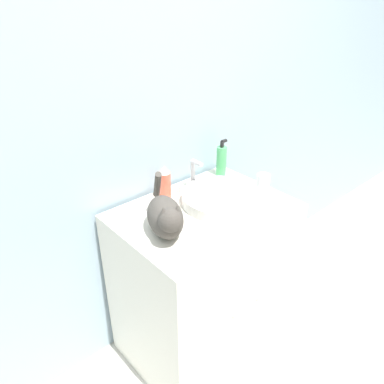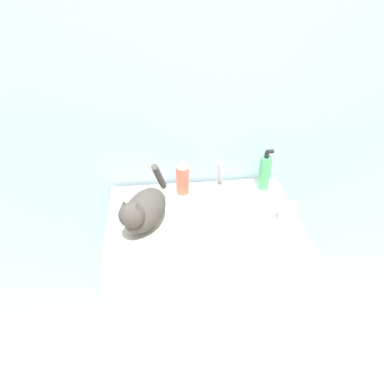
{
  "view_description": "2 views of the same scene",
  "coord_description": "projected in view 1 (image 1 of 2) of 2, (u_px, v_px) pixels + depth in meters",
  "views": [
    {
      "loc": [
        -1.0,
        -0.76,
        1.74
      ],
      "look_at": [
        -0.09,
        0.27,
        0.98
      ],
      "focal_mm": 35.0,
      "sensor_mm": 36.0,
      "label": 1
    },
    {
      "loc": [
        -0.18,
        -0.95,
        1.79
      ],
      "look_at": [
        -0.05,
        0.26,
        1.0
      ],
      "focal_mm": 35.0,
      "sensor_mm": 36.0,
      "label": 2
    }
  ],
  "objects": [
    {
      "name": "soap_bottle",
      "position": [
        221.0,
        160.0,
        1.97
      ],
      "size": [
        0.06,
        0.05,
        0.2
      ],
      "color": "#4CB266",
      "rests_on": "vanity_cabinet"
    },
    {
      "name": "cat",
      "position": [
        166.0,
        216.0,
        1.5
      ],
      "size": [
        0.24,
        0.35,
        0.22
      ],
      "rotation": [
        0.0,
        0.0,
        -2.02
      ],
      "color": "#47423D",
      "rests_on": "vanity_cabinet"
    },
    {
      "name": "cup",
      "position": [
        263.0,
        183.0,
        1.83
      ],
      "size": [
        0.06,
        0.06,
        0.09
      ],
      "color": "white",
      "rests_on": "vanity_cabinet"
    },
    {
      "name": "spray_bottle",
      "position": [
        165.0,
        183.0,
        1.76
      ],
      "size": [
        0.06,
        0.06,
        0.17
      ],
      "color": "#EF6047",
      "rests_on": "vanity_cabinet"
    },
    {
      "name": "faucet",
      "position": [
        194.0,
        177.0,
        1.85
      ],
      "size": [
        0.18,
        0.08,
        0.16
      ],
      "color": "silver",
      "rests_on": "vanity_cabinet"
    },
    {
      "name": "sink_basin",
      "position": [
        221.0,
        198.0,
        1.74
      ],
      "size": [
        0.37,
        0.37,
        0.05
      ],
      "color": "silver",
      "rests_on": "vanity_cabinet"
    },
    {
      "name": "ground_plane",
      "position": [
        240.0,
        372.0,
        1.92
      ],
      "size": [
        8.0,
        8.0,
        0.0
      ],
      "primitive_type": "plane",
      "color": "beige"
    },
    {
      "name": "wall_back",
      "position": [
        157.0,
        107.0,
        1.72
      ],
      "size": [
        6.0,
        0.05,
        2.5
      ],
      "color": "#9EB7C6",
      "rests_on": "ground_plane"
    },
    {
      "name": "vanity_cabinet",
      "position": [
        203.0,
        281.0,
        1.91
      ],
      "size": [
        0.8,
        0.59,
        0.85
      ],
      "color": "silver",
      "rests_on": "ground_plane"
    }
  ]
}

